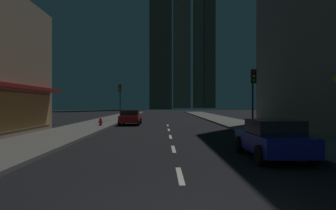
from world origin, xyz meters
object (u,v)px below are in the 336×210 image
at_px(car_parked_far, 130,117).
at_px(traffic_light_far_left, 120,94).
at_px(fire_hydrant_far_left, 101,122).
at_px(car_parked_near, 272,139).
at_px(traffic_light_near_right, 253,86).

distance_m(car_parked_far, traffic_light_far_left, 7.30).
bearing_deg(traffic_light_far_left, fire_hydrant_far_left, -92.39).
bearing_deg(fire_hydrant_far_left, car_parked_far, 52.39).
xyz_separation_m(car_parked_near, car_parked_far, (-7.20, 18.88, 0.00)).
height_order(car_parked_far, traffic_light_near_right, traffic_light_near_right).
bearing_deg(traffic_light_near_right, car_parked_far, 132.72).
bearing_deg(traffic_light_far_left, car_parked_near, -70.35).
xyz_separation_m(fire_hydrant_far_left, traffic_light_near_right, (11.40, -6.87, 2.74)).
relative_size(car_parked_far, fire_hydrant_far_left, 6.48).
distance_m(fire_hydrant_far_left, traffic_light_far_left, 9.98).
bearing_deg(car_parked_near, car_parked_far, 110.87).
xyz_separation_m(car_parked_far, traffic_light_far_left, (-1.90, 6.61, 2.45)).
relative_size(fire_hydrant_far_left, traffic_light_near_right, 0.16).
distance_m(car_parked_near, traffic_light_far_left, 27.17).
relative_size(fire_hydrant_far_left, traffic_light_far_left, 0.16).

